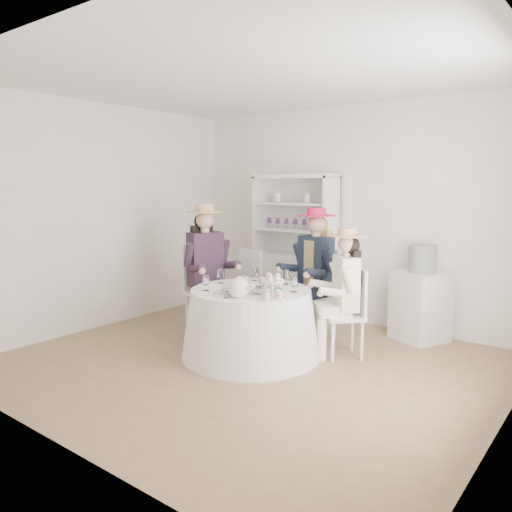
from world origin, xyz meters
The scene contains 23 objects.
ground centered at (0.00, 0.00, 0.00)m, with size 4.50×4.50×0.00m, color brown.
ceiling centered at (0.00, 0.00, 2.70)m, with size 4.50×4.50×0.00m, color white.
wall_back centered at (0.00, 2.00, 1.35)m, with size 4.50×4.50×0.00m, color silver.
wall_front centered at (0.00, -2.00, 1.35)m, with size 4.50×4.50×0.00m, color silver.
wall_left centered at (-2.25, 0.00, 1.35)m, with size 4.50×4.50×0.00m, color silver.
wall_right centered at (2.25, 0.00, 1.35)m, with size 4.50×4.50×0.00m, color silver.
tea_table centered at (-0.12, 0.17, 0.34)m, with size 1.41×1.41×0.69m.
hutch centered at (-0.62, 1.77, 0.66)m, with size 1.20×0.67×1.87m.
side_table centered at (1.06, 1.75, 0.39)m, with size 0.50×0.50×0.77m, color silver.
hatbox centered at (1.06, 1.75, 0.92)m, with size 0.31×0.31×0.31m, color black.
guest_left centered at (-1.00, 0.47, 0.85)m, with size 0.62×0.57×1.51m.
guest_mid centered at (0.07, 1.09, 0.84)m, with size 0.56×0.59×1.48m.
guest_right centered at (0.63, 0.73, 0.74)m, with size 0.55×0.56×1.31m.
spare_chair centered at (-0.79, 1.13, 0.51)m, with size 0.43×0.43×0.95m.
teacup_a centered at (-0.36, 0.37, 0.73)m, with size 0.09×0.09×0.07m, color white.
teacup_b centered at (-0.04, 0.45, 0.72)m, with size 0.06×0.06×0.06m, color white.
teacup_c centered at (0.15, 0.27, 0.73)m, with size 0.08×0.08×0.06m, color white.
flower_bowl centered at (0.08, 0.08, 0.72)m, with size 0.21×0.21×0.05m, color white.
flower_arrangement centered at (0.11, 0.19, 0.79)m, with size 0.20×0.20×0.07m.
table_teapot centered at (0.02, -0.19, 0.78)m, with size 0.28×0.20×0.21m.
sandwich_plate centered at (-0.15, -0.16, 0.71)m, with size 0.27×0.27×0.06m.
cupcake_stand centered at (0.30, -0.06, 0.78)m, with size 0.25×0.25×0.23m.
stemware_set centered at (-0.12, 0.17, 0.77)m, with size 0.94×0.95×0.15m.
Camera 1 is at (2.91, -3.69, 1.74)m, focal length 35.00 mm.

